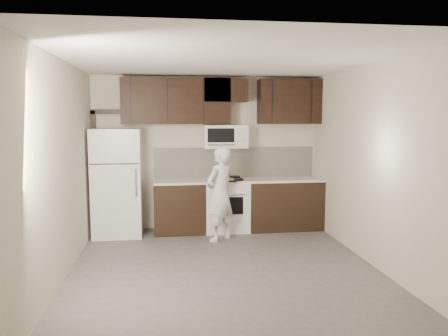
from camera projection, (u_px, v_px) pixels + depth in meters
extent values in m
plane|color=#524F4D|center=(224.00, 268.00, 5.77)|extent=(4.50, 4.50, 0.00)
plane|color=beige|center=(207.00, 153.00, 7.82)|extent=(4.00, 0.00, 4.00)
plane|color=white|center=(224.00, 60.00, 5.45)|extent=(4.50, 4.50, 0.00)
cube|color=black|center=(180.00, 207.00, 7.56)|extent=(0.87, 0.62, 0.87)
cube|color=black|center=(284.00, 204.00, 7.80)|extent=(1.32, 0.62, 0.87)
cube|color=white|center=(179.00, 181.00, 7.50)|extent=(0.87, 0.64, 0.04)
cube|color=white|center=(284.00, 179.00, 7.75)|extent=(1.32, 0.64, 0.04)
cube|color=white|center=(226.00, 205.00, 7.66)|extent=(0.76, 0.62, 0.89)
cube|color=white|center=(226.00, 180.00, 7.61)|extent=(0.76, 0.62, 0.02)
cube|color=black|center=(229.00, 206.00, 7.36)|extent=(0.50, 0.01, 0.30)
cylinder|color=silver|center=(229.00, 195.00, 7.30)|extent=(0.55, 0.02, 0.02)
cylinder|color=black|center=(217.00, 180.00, 7.44)|extent=(0.20, 0.20, 0.03)
cylinder|color=black|center=(238.00, 179.00, 7.48)|extent=(0.20, 0.20, 0.03)
cylinder|color=black|center=(215.00, 177.00, 7.73)|extent=(0.20, 0.20, 0.03)
cylinder|color=black|center=(235.00, 177.00, 7.78)|extent=(0.20, 0.20, 0.03)
cube|color=silver|center=(235.00, 162.00, 7.90)|extent=(2.90, 0.02, 0.54)
cube|color=black|center=(176.00, 101.00, 7.47)|extent=(1.85, 0.35, 0.78)
cube|color=black|center=(289.00, 102.00, 7.74)|extent=(1.10, 0.35, 0.78)
cube|color=black|center=(225.00, 90.00, 7.56)|extent=(0.76, 0.35, 0.40)
cube|color=white|center=(225.00, 137.00, 7.64)|extent=(0.76, 0.38, 0.40)
cube|color=black|center=(221.00, 135.00, 7.43)|extent=(0.46, 0.01, 0.24)
cube|color=silver|center=(242.00, 135.00, 7.48)|extent=(0.18, 0.01, 0.24)
cylinder|color=silver|center=(221.00, 145.00, 7.43)|extent=(0.46, 0.02, 0.02)
cube|color=white|center=(117.00, 182.00, 7.31)|extent=(0.80, 0.72, 1.80)
cube|color=black|center=(114.00, 164.00, 6.91)|extent=(0.77, 0.01, 0.02)
cylinder|color=silver|center=(136.00, 183.00, 6.97)|extent=(0.03, 0.03, 0.45)
cube|color=black|center=(95.00, 172.00, 7.56)|extent=(0.08, 0.08, 2.10)
cube|color=black|center=(106.00, 112.00, 7.46)|extent=(0.50, 0.08, 0.08)
cylinder|color=silver|center=(217.00, 176.00, 7.43)|extent=(0.19, 0.19, 0.15)
sphere|color=black|center=(217.00, 171.00, 7.42)|extent=(0.04, 0.04, 0.04)
cylinder|color=black|center=(225.00, 175.00, 7.49)|extent=(0.18, 0.08, 0.02)
cube|color=black|center=(226.00, 180.00, 7.42)|extent=(0.48, 0.41, 0.02)
cylinder|color=beige|center=(226.00, 179.00, 7.42)|extent=(0.34, 0.34, 0.02)
imported|color=silver|center=(220.00, 193.00, 7.01)|extent=(0.66, 0.65, 1.54)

